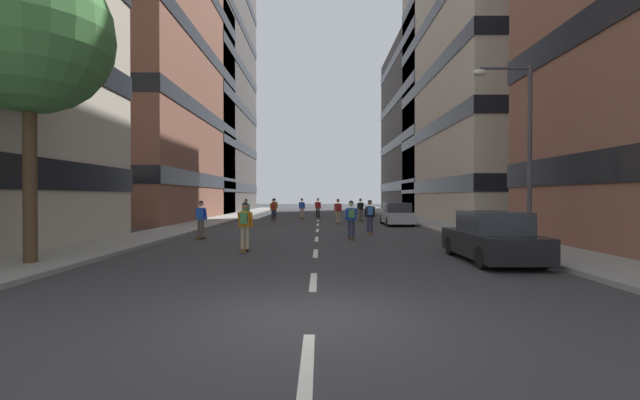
% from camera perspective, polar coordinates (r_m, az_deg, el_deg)
% --- Properties ---
extents(ground_plane, '(148.97, 148.97, 0.00)m').
position_cam_1_polar(ground_plane, '(32.08, 0.01, -3.00)').
color(ground_plane, '#333335').
extents(sidewalk_left, '(2.72, 68.28, 0.14)m').
position_cam_1_polar(sidewalk_left, '(36.09, -12.66, -2.51)').
color(sidewalk_left, gray).
rests_on(sidewalk_left, ground_plane).
extents(sidewalk_right, '(2.72, 68.28, 0.14)m').
position_cam_1_polar(sidewalk_right, '(36.02, 12.76, -2.51)').
color(sidewalk_right, gray).
rests_on(sidewalk_right, ground_plane).
extents(lane_markings, '(0.16, 57.20, 0.01)m').
position_cam_1_polar(lane_markings, '(32.75, 0.02, -2.92)').
color(lane_markings, silver).
rests_on(lane_markings, ground_plane).
extents(building_left_mid, '(12.31, 23.17, 21.70)m').
position_cam_1_polar(building_left_mid, '(41.49, -22.31, 12.98)').
color(building_left_mid, brown).
rests_on(building_left_mid, ground_plane).
extents(building_left_far, '(12.31, 22.17, 34.37)m').
position_cam_1_polar(building_left_far, '(58.23, -15.80, 15.76)').
color(building_left_far, '#4C4744').
rests_on(building_left_far, ground_plane).
extents(building_right_mid, '(12.31, 22.93, 32.43)m').
position_cam_1_polar(building_right_mid, '(42.86, 22.50, 20.03)').
color(building_right_mid, '#BCB29E').
rests_on(building_right_mid, ground_plane).
extents(building_right_far, '(12.31, 23.35, 20.94)m').
position_cam_1_polar(building_right_far, '(56.76, 16.06, 9.23)').
color(building_right_far, '#4C4744').
rests_on(building_right_far, ground_plane).
extents(parked_car_near, '(1.82, 4.40, 1.52)m').
position_cam_1_polar(parked_car_near, '(30.28, 10.20, -1.90)').
color(parked_car_near, '#B2B7BF').
rests_on(parked_car_near, ground_plane).
extents(parked_car_mid, '(1.82, 4.40, 1.52)m').
position_cam_1_polar(parked_car_mid, '(14.34, 21.67, -4.67)').
color(parked_car_mid, black).
rests_on(parked_car_mid, ground_plane).
extents(street_tree_near, '(4.47, 4.47, 8.64)m').
position_cam_1_polar(street_tree_near, '(15.34, -33.26, 17.60)').
color(street_tree_near, '#4C3823').
rests_on(street_tree_near, sidewalk_left).
extents(streetlamp_right, '(2.13, 0.30, 6.50)m').
position_cam_1_polar(streetlamp_right, '(17.39, 24.73, 7.58)').
color(streetlamp_right, '#3F3F44').
rests_on(streetlamp_right, sidewalk_right).
extents(skater_0, '(0.55, 0.91, 1.78)m').
position_cam_1_polar(skater_0, '(31.33, 2.64, -1.23)').
color(skater_0, brown).
rests_on(skater_0, ground_plane).
extents(skater_1, '(0.54, 0.91, 1.78)m').
position_cam_1_polar(skater_1, '(20.12, 4.36, -2.23)').
color(skater_1, brown).
rests_on(skater_1, ground_plane).
extents(skater_2, '(0.54, 0.91, 1.78)m').
position_cam_1_polar(skater_2, '(40.41, -5.63, -0.83)').
color(skater_2, brown).
rests_on(skater_2, ground_plane).
extents(skater_3, '(0.57, 0.92, 1.78)m').
position_cam_1_polar(skater_3, '(35.17, 5.56, -1.09)').
color(skater_3, brown).
rests_on(skater_3, ground_plane).
extents(skater_4, '(0.53, 0.90, 1.78)m').
position_cam_1_polar(skater_4, '(34.54, -5.77, -1.07)').
color(skater_4, brown).
rests_on(skater_4, ground_plane).
extents(skater_5, '(0.57, 0.92, 1.78)m').
position_cam_1_polar(skater_5, '(38.14, -2.09, -0.95)').
color(skater_5, brown).
rests_on(skater_5, ground_plane).
extents(skater_6, '(0.57, 0.92, 1.78)m').
position_cam_1_polar(skater_6, '(38.63, -0.00, -0.89)').
color(skater_6, brown).
rests_on(skater_6, ground_plane).
extents(skater_7, '(0.56, 0.92, 1.78)m').
position_cam_1_polar(skater_7, '(20.91, -14.90, -2.23)').
color(skater_7, brown).
rests_on(skater_7, ground_plane).
extents(skater_8, '(0.53, 0.90, 1.78)m').
position_cam_1_polar(skater_8, '(23.15, 6.77, -1.87)').
color(skater_8, brown).
rests_on(skater_8, ground_plane).
extents(skater_9, '(0.54, 0.91, 1.78)m').
position_cam_1_polar(skater_9, '(15.93, -9.43, -2.98)').
color(skater_9, brown).
rests_on(skater_9, ground_plane).
extents(skater_10, '(0.56, 0.92, 1.78)m').
position_cam_1_polar(skater_10, '(32.03, -9.28, -1.25)').
color(skater_10, brown).
rests_on(skater_10, ground_plane).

